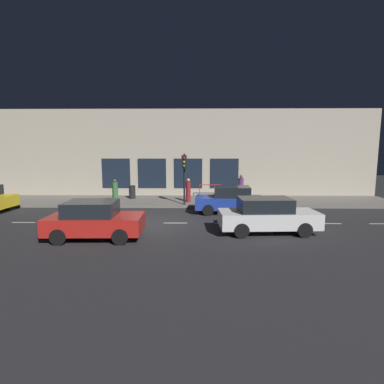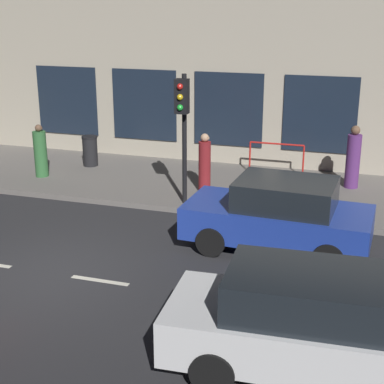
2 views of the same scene
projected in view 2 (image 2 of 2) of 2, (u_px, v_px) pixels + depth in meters
The scene contains 12 objects.
ground_plane at pixel (54, 274), 11.57m from camera, with size 60.00×60.00×0.00m, color #28282B.
sidewalk at pixel (162, 181), 17.21m from camera, with size 4.50×32.00×0.15m.
building_facade at pixel (188, 58), 18.47m from camera, with size 0.65×32.00×6.81m.
lane_centre_line at pixel (100, 280), 11.28m from camera, with size 0.12×27.20×0.01m.
traffic_light at pixel (183, 113), 14.32m from camera, with size 0.46×0.32×3.31m.
parked_car_0 at pixel (279, 215), 12.46m from camera, with size 2.00×4.01×1.58m.
parked_car_2 at pixel (315, 325), 8.27m from camera, with size 1.98×4.42×1.58m.
pedestrian_0 at pixel (205, 165), 15.84m from camera, with size 0.41×0.41×1.62m.
pedestrian_1 at pixel (41, 153), 17.22m from camera, with size 0.40×0.40×1.56m.
pedestrian_2 at pixel (353, 159), 16.16m from camera, with size 0.46×0.46×1.76m.
trash_bin at pixel (90, 151), 18.41m from camera, with size 0.49×0.49×0.95m.
red_railing at pixel (277, 152), 17.38m from camera, with size 0.05×1.66×0.97m.
Camera 2 is at (-9.18, -5.73, 5.17)m, focal length 54.62 mm.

